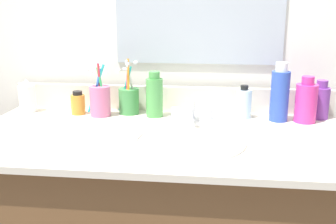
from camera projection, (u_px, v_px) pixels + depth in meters
The scene contains 14 objects.
countertop at pixel (159, 137), 1.22m from camera, with size 1.16×0.59×0.02m, color beige.
backsplash at pixel (170, 98), 1.47m from camera, with size 1.16×0.02×0.09m, color beige.
back_wall at pixel (171, 131), 1.57m from camera, with size 2.26×0.04×1.30m, color white.
sink_basin at pixel (187, 151), 1.15m from camera, with size 0.34×0.34×0.11m.
faucet at pixel (192, 114), 1.33m from camera, with size 0.16×0.10×0.08m.
bottle_lotion_white at pixel (27, 97), 1.45m from camera, with size 0.06×0.06×0.12m.
bottle_cream_purple at pixel (321, 102), 1.36m from camera, with size 0.06×0.06×0.13m.
bottle_shampoo_blue at pixel (280, 94), 1.33m from camera, with size 0.06×0.06×0.20m.
bottle_toner_green at pixel (154, 96), 1.39m from camera, with size 0.06×0.06×0.16m.
bottle_soap_pink at pixel (306, 102), 1.32m from camera, with size 0.07×0.07×0.15m.
bottle_gel_clear at pixel (244, 103), 1.38m from camera, with size 0.05×0.05×0.11m.
bottle_oil_amber at pixel (78, 104), 1.43m from camera, with size 0.05×0.05×0.08m.
cup_green at pixel (129, 99), 1.43m from camera, with size 0.08×0.08×0.20m.
cup_pink at pixel (100, 100), 1.40m from camera, with size 0.08×0.09×0.19m.
Camera 1 is at (0.16, -1.14, 1.13)m, focal length 42.88 mm.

